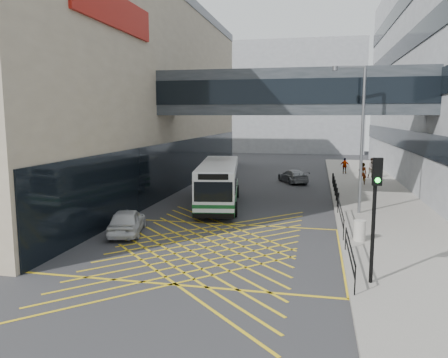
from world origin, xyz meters
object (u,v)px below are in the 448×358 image
Objects in this scene: car_white at (127,221)px; car_silver at (293,176)px; bus at (219,183)px; pedestrian_c at (345,166)px; car_dark at (217,186)px; pedestrian_b at (372,168)px; street_lamp at (359,131)px; litter_bin at (360,230)px; pedestrian_a at (362,174)px; traffic_light at (375,203)px.

car_white is 1.02× the size of car_silver.
bus is 6.64× the size of pedestrian_c.
pedestrian_b is (12.58, 10.56, 0.47)m from car_dark.
street_lamp is 7.62m from litter_bin.
car_dark is 2.56× the size of pedestrian_c.
car_white reaches higher than car_silver.
street_lamp reaches higher than pedestrian_a.
bus is 5.65× the size of pedestrian_a.
pedestrian_a is at bearing -140.25° from car_white.
litter_bin is (9.48, -11.58, 0.00)m from car_dark.
pedestrian_c is at bearing -130.19° from car_white.
car_white is at bearing -143.24° from pedestrian_b.
car_silver is (7.27, 19.31, -0.02)m from car_white.
traffic_light is at bearing -90.89° from litter_bin.
car_white is 1.03× the size of car_dark.
car_silver is at bearing 95.02° from traffic_light.
pedestrian_a is (13.18, 18.50, 0.43)m from car_white.
bus is at bearing 44.17° from car_silver.
bus is 4.41m from car_dark.
car_silver is 5.98m from pedestrian_a.
car_silver is 0.48× the size of street_lamp.
car_white is 0.48× the size of street_lamp.
pedestrian_c is at bearing 53.12° from bus.
car_dark is 0.47× the size of street_lamp.
car_white is 2.24× the size of pedestrian_a.
street_lamp is (11.71, 6.80, 4.42)m from car_white.
pedestrian_b is at bearing 82.03° from litter_bin.
pedestrian_c is at bearing 88.28° from litter_bin.
car_white reaches higher than litter_bin.
traffic_light is 5.97m from litter_bin.
pedestrian_c is (-2.35, 2.79, -0.15)m from pedestrian_b.
street_lamp is 5.46× the size of pedestrian_c.
car_silver reaches higher than litter_bin.
litter_bin is at bearing 148.15° from car_dark.
street_lamp is 4.64× the size of pedestrian_a.
bus is 19.79m from pedestrian_c.
street_lamp is at bearing 84.55° from car_silver.
street_lamp is (9.81, -5.40, 4.45)m from car_dark.
traffic_light is 30.48m from pedestrian_c.
litter_bin is 0.51× the size of pedestrian_b.
pedestrian_a is at bearing -131.96° from car_dark.
street_lamp is at bearing 170.00° from car_dark.
pedestrian_b is (2.77, 15.96, -3.98)m from street_lamp.
bus is 10.97× the size of litter_bin.
bus is at bearing 123.20° from car_dark.
litter_bin is (-0.33, -6.18, -4.45)m from street_lamp.
litter_bin is at bearing 77.43° from car_silver.
street_lamp reaches higher than pedestrian_b.
car_silver is 14.00m from street_lamp.
traffic_light reaches higher than pedestrian_c.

